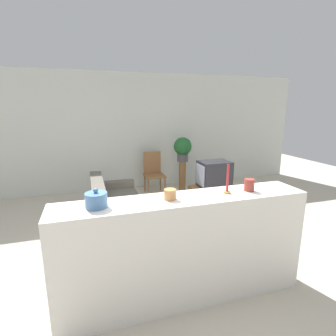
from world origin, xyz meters
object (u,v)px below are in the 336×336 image
Objects in this scene: couch at (116,213)px; wooden_chair at (154,171)px; potted_plant at (183,148)px; television at (214,174)px; decorative_bowl at (96,200)px.

wooden_chair is (1.04, 1.67, 0.23)m from couch.
potted_plant is at bearing -10.70° from wooden_chair.
television is 0.64× the size of wooden_chair.
decorative_bowl reaches higher than television.
decorative_bowl is (-2.03, -3.31, 0.13)m from potted_plant.
television is 3.24m from decorative_bowl.
wooden_chair is 3.76m from decorative_bowl.
decorative_bowl reaches higher than couch.
wooden_chair is at bearing 127.28° from television.
television is at bearing -52.72° from wooden_chair.
decorative_bowl is at bearing -121.52° from potted_plant.
wooden_chair is at bearing 169.30° from potted_plant.
television is at bearing 13.70° from couch.
decorative_bowl is (-2.29, -2.24, 0.50)m from television.
potted_plant is at bearing 42.34° from couch.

